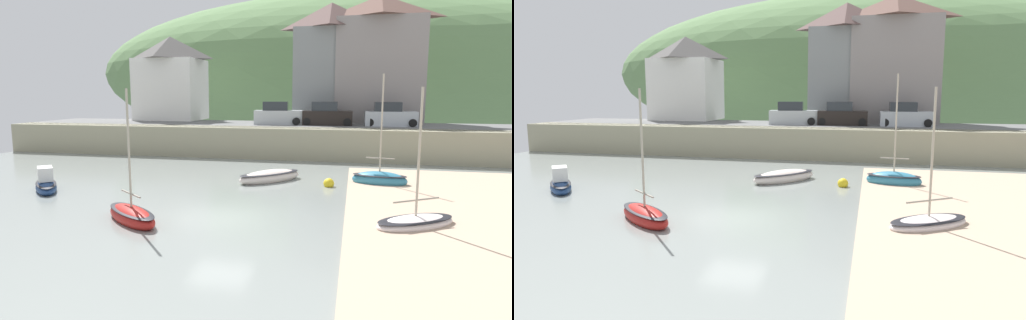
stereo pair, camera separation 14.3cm
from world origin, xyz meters
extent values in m
cube|color=gray|center=(0.00, 0.00, -0.03)|extent=(48.00, 40.00, 0.06)
cube|color=gray|center=(0.00, 17.00, 1.20)|extent=(48.00, 2.40, 2.40)
cube|color=#606060|center=(0.00, 20.70, 2.35)|extent=(48.00, 9.00, 0.10)
ellipsoid|color=#638954|center=(3.47, 55.20, 8.17)|extent=(80.00, 44.00, 23.34)
cube|color=white|center=(-13.01, 25.20, 5.41)|extent=(6.13, 5.40, 6.01)
pyramid|color=#504D4B|center=(-13.01, 25.20, 9.53)|extent=(6.43, 5.70, 2.24)
cube|color=gray|center=(2.89, 25.20, 6.64)|extent=(6.45, 4.48, 8.49)
pyramid|color=brown|center=(2.89, 25.20, 12.05)|extent=(6.75, 4.78, 2.32)
cube|color=gray|center=(7.23, 25.20, 7.01)|extent=(7.62, 4.79, 9.23)
pyramid|color=brown|center=(7.23, 25.20, 12.65)|extent=(7.92, 5.09, 2.04)
ellipsoid|color=teal|center=(6.71, 8.16, 0.27)|extent=(3.15, 1.74, 0.98)
ellipsoid|color=black|center=(6.71, 8.16, 0.54)|extent=(3.09, 1.70, 0.12)
cylinder|color=#B2A893|center=(6.71, 8.16, 3.43)|extent=(0.09, 0.09, 5.34)
cylinder|color=gray|center=(6.71, 8.16, 1.50)|extent=(1.52, 0.29, 0.07)
ellipsoid|color=navy|center=(-10.39, 2.77, 0.19)|extent=(2.89, 3.13, 0.70)
ellipsoid|color=black|center=(-10.39, 2.77, 0.39)|extent=(2.84, 3.07, 0.12)
cube|color=silver|center=(-10.39, 2.77, 0.90)|extent=(1.28, 1.33, 0.72)
ellipsoid|color=#A91E19|center=(-3.23, -1.37, 0.22)|extent=(3.43, 3.03, 0.80)
ellipsoid|color=black|center=(-3.23, -1.37, 0.44)|extent=(3.36, 2.97, 0.12)
cylinder|color=#B2A893|center=(-3.23, -1.37, 2.93)|extent=(0.09, 0.09, 4.62)
cylinder|color=gray|center=(-3.23, -1.37, 1.14)|extent=(1.39, 1.11, 0.07)
ellipsoid|color=silver|center=(7.65, 0.28, 0.17)|extent=(3.59, 3.06, 0.61)
ellipsoid|color=black|center=(7.65, 0.28, 0.34)|extent=(3.52, 3.00, 0.12)
cylinder|color=#B2A893|center=(7.65, 0.28, 2.88)|extent=(0.09, 0.09, 4.81)
cylinder|color=gray|center=(7.65, 0.28, 1.08)|extent=(1.79, 1.27, 0.07)
ellipsoid|color=silver|center=(0.57, 7.84, 0.24)|extent=(3.83, 3.97, 0.86)
ellipsoid|color=black|center=(0.57, 7.84, 0.47)|extent=(3.75, 3.89, 0.12)
cube|color=#B3BABE|center=(-1.19, 20.70, 3.00)|extent=(4.25, 2.10, 1.20)
cube|color=#282D33|center=(-1.44, 20.70, 3.95)|extent=(2.24, 1.70, 0.80)
cylinder|color=black|center=(0.46, 21.50, 2.72)|extent=(0.64, 0.22, 0.64)
cylinder|color=black|center=(0.46, 19.90, 2.72)|extent=(0.64, 0.22, 0.64)
cylinder|color=black|center=(-2.84, 21.50, 2.72)|extent=(0.64, 0.22, 0.64)
cylinder|color=black|center=(-2.84, 19.90, 2.72)|extent=(0.64, 0.22, 0.64)
cube|color=black|center=(3.01, 20.70, 3.00)|extent=(4.12, 1.76, 1.20)
cube|color=#282D33|center=(2.76, 20.70, 3.95)|extent=(2.12, 1.53, 0.80)
cylinder|color=black|center=(4.66, 21.50, 2.72)|extent=(0.64, 0.22, 0.64)
cylinder|color=black|center=(4.66, 19.90, 2.72)|extent=(0.64, 0.22, 0.64)
cylinder|color=black|center=(1.36, 21.50, 2.72)|extent=(0.64, 0.22, 0.64)
cylinder|color=black|center=(1.36, 19.90, 2.72)|extent=(0.64, 0.22, 0.64)
cube|color=#B0B8C1|center=(8.10, 20.70, 3.00)|extent=(4.16, 1.85, 1.20)
cube|color=#282D33|center=(7.85, 20.70, 3.95)|extent=(2.15, 1.57, 0.80)
cylinder|color=black|center=(9.75, 21.50, 2.72)|extent=(0.64, 0.22, 0.64)
cylinder|color=black|center=(9.75, 19.90, 2.72)|extent=(0.64, 0.22, 0.64)
cylinder|color=black|center=(6.45, 21.50, 2.72)|extent=(0.64, 0.22, 0.64)
cylinder|color=black|center=(6.45, 19.90, 2.72)|extent=(0.64, 0.22, 0.64)
sphere|color=yellow|center=(4.00, 7.07, 0.17)|extent=(0.58, 0.58, 0.58)
camera|label=1|loc=(5.30, -16.67, 5.05)|focal=30.71mm
camera|label=2|loc=(5.44, -16.64, 5.05)|focal=30.71mm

